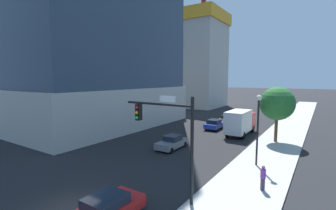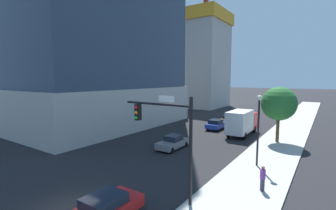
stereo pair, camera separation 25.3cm
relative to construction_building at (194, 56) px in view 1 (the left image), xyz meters
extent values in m
cube|color=#B2AFA8|center=(25.80, -31.02, -13.66)|extent=(4.91, 120.00, 0.15)
cube|color=#B2AFA8|center=(-0.49, -32.55, -10.70)|extent=(17.15, 26.55, 6.07)
cube|color=#B2AFA8|center=(-0.02, 0.02, -1.33)|extent=(14.46, 13.14, 24.80)
cube|color=gold|center=(-0.02, 0.02, 9.57)|extent=(15.33, 13.93, 3.00)
cube|color=red|center=(4.32, -3.92, 2.00)|extent=(0.90, 0.90, 31.47)
cylinder|color=black|center=(23.74, -46.78, -10.42)|extent=(0.20, 0.20, 6.33)
cylinder|color=black|center=(21.33, -46.78, -7.81)|extent=(4.81, 0.14, 0.14)
cube|color=black|center=(19.80, -46.78, -8.43)|extent=(0.32, 0.36, 1.05)
sphere|color=red|center=(19.80, -46.97, -8.09)|extent=(0.22, 0.22, 0.22)
sphere|color=orange|center=(19.80, -46.97, -8.43)|extent=(0.22, 0.22, 0.22)
sphere|color=green|center=(19.80, -46.97, -8.77)|extent=(0.22, 0.22, 0.22)
cube|color=white|center=(22.06, -46.78, -7.46)|extent=(1.10, 0.04, 0.36)
cylinder|color=black|center=(25.39, -38.05, -10.79)|extent=(0.16, 0.16, 5.59)
sphere|color=silver|center=(25.39, -38.05, -7.82)|extent=(0.44, 0.44, 0.44)
cylinder|color=brown|center=(25.44, -28.85, -12.06)|extent=(0.36, 0.36, 3.04)
sphere|color=#286B2D|center=(25.44, -28.85, -9.09)|extent=(3.88, 3.88, 3.88)
cube|color=#AD8938|center=(16.54, -19.79, -13.12)|extent=(1.80, 4.11, 0.67)
cube|color=#19212D|center=(16.54, -20.38, -12.56)|extent=(1.51, 1.84, 0.46)
cylinder|color=black|center=(15.74, -18.39, -13.40)|extent=(0.22, 0.66, 0.66)
cylinder|color=black|center=(17.33, -18.39, -13.40)|extent=(0.22, 0.66, 0.66)
cylinder|color=black|center=(15.74, -21.19, -13.40)|extent=(0.22, 0.66, 0.66)
cylinder|color=black|center=(17.33, -21.19, -13.40)|extent=(0.22, 0.66, 0.66)
cube|color=#233D9E|center=(16.54, -25.30, -13.11)|extent=(1.91, 4.52, 0.64)
cube|color=#19212D|center=(16.54, -25.83, -12.51)|extent=(1.61, 2.04, 0.55)
cylinder|color=black|center=(15.69, -23.76, -13.37)|extent=(0.22, 0.72, 0.72)
cylinder|color=black|center=(17.38, -23.76, -13.37)|extent=(0.22, 0.72, 0.72)
cylinder|color=black|center=(15.69, -26.83, -13.37)|extent=(0.22, 0.72, 0.72)
cylinder|color=black|center=(17.38, -26.83, -13.37)|extent=(0.22, 0.72, 0.72)
cube|color=slate|center=(16.54, -37.55, -13.16)|extent=(1.80, 4.09, 0.65)
cube|color=#19212D|center=(16.54, -37.38, -12.57)|extent=(1.51, 1.74, 0.53)
cylinder|color=black|center=(15.74, -36.16, -13.43)|extent=(0.22, 0.60, 0.60)
cylinder|color=black|center=(17.33, -36.16, -13.43)|extent=(0.22, 0.60, 0.60)
cylinder|color=black|center=(15.74, -38.94, -13.43)|extent=(0.22, 0.60, 0.60)
cylinder|color=black|center=(17.33, -38.94, -13.43)|extent=(0.22, 0.60, 0.60)
cube|color=#19212D|center=(20.76, -50.63, -12.53)|extent=(1.63, 2.07, 0.51)
cylinder|color=black|center=(19.91, -49.22, -13.43)|extent=(0.22, 0.61, 0.61)
cylinder|color=black|center=(21.61, -49.22, -13.43)|extent=(0.22, 0.61, 0.61)
cube|color=#B21E1E|center=(20.76, -24.49, -12.09)|extent=(2.31, 1.95, 2.17)
cube|color=silver|center=(20.76, -28.04, -11.78)|extent=(2.31, 4.86, 2.79)
cylinder|color=black|center=(19.75, -24.49, -13.28)|extent=(0.30, 0.91, 0.91)
cylinder|color=black|center=(21.77, -24.49, -13.28)|extent=(0.30, 0.91, 0.91)
cylinder|color=black|center=(19.75, -29.26, -13.28)|extent=(0.30, 0.91, 0.91)
cylinder|color=black|center=(21.77, -29.26, -13.28)|extent=(0.30, 0.91, 0.91)
cylinder|color=#38334C|center=(26.85, -42.62, -13.17)|extent=(0.28, 0.28, 0.82)
cylinder|color=purple|center=(26.85, -42.62, -12.45)|extent=(0.34, 0.34, 0.63)
sphere|color=#997051|center=(26.85, -42.62, -12.02)|extent=(0.22, 0.22, 0.22)
camera|label=1|loc=(29.87, -58.65, -6.26)|focal=25.50mm
camera|label=2|loc=(30.08, -58.51, -6.26)|focal=25.50mm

